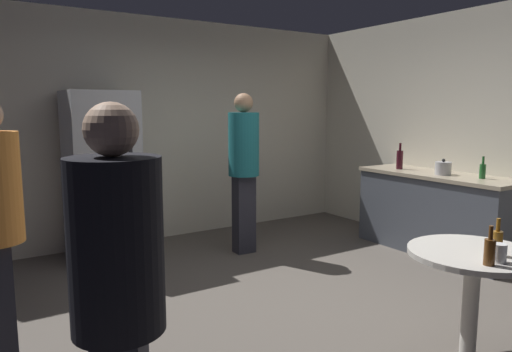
{
  "coord_description": "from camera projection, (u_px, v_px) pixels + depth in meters",
  "views": [
    {
      "loc": [
        -2.26,
        -2.95,
        1.62
      ],
      "look_at": [
        0.07,
        0.66,
        1.0
      ],
      "focal_mm": 33.32,
      "sensor_mm": 36.0,
      "label": 1
    }
  ],
  "objects": [
    {
      "name": "kitchen_counter",
      "position": [
        436.0,
        213.0,
        5.34
      ],
      "size": [
        0.64,
        1.81,
        0.9
      ],
      "color": "#4C515B",
      "rests_on": "ground_plane"
    },
    {
      "name": "kettle",
      "position": [
        443.0,
        168.0,
        5.16
      ],
      "size": [
        0.24,
        0.17,
        0.18
      ],
      "color": "#B2B2B7",
      "rests_on": "kitchen_counter"
    },
    {
      "name": "wall_back",
      "position": [
        166.0,
        130.0,
        5.89
      ],
      "size": [
        5.32,
        0.06,
        2.7
      ],
      "primitive_type": "cube",
      "color": "silver",
      "rests_on": "ground_plane"
    },
    {
      "name": "person_in_teal_shirt",
      "position": [
        244.0,
        160.0,
        5.25
      ],
      "size": [
        0.35,
        0.35,
        1.78
      ],
      "rotation": [
        0.0,
        0.0,
        -1.61
      ],
      "color": "#2D2D38",
      "rests_on": "ground_plane"
    },
    {
      "name": "ground_plane",
      "position": [
        293.0,
        313.0,
        3.9
      ],
      "size": [
        5.2,
        5.2,
        0.1
      ],
      "primitive_type": "cube",
      "color": "#5B544C"
    },
    {
      "name": "beer_bottle_amber",
      "position": [
        497.0,
        242.0,
        2.86
      ],
      "size": [
        0.06,
        0.06,
        0.23
      ],
      "color": "#8C5919",
      "rests_on": "foreground_table"
    },
    {
      "name": "beer_bottle_brown",
      "position": [
        490.0,
        251.0,
        2.69
      ],
      "size": [
        0.06,
        0.06,
        0.23
      ],
      "color": "#593314",
      "rests_on": "foreground_table"
    },
    {
      "name": "wall_side_right",
      "position": [
        489.0,
        133.0,
        5.11
      ],
      "size": [
        0.06,
        5.2,
        2.7
      ],
      "primitive_type": "cube",
      "color": "silver",
      "rests_on": "ground_plane"
    },
    {
      "name": "wine_bottle_on_counter",
      "position": [
        400.0,
        159.0,
        5.64
      ],
      "size": [
        0.08,
        0.08,
        0.31
      ],
      "color": "#3F141E",
      "rests_on": "kitchen_counter"
    },
    {
      "name": "beer_bottle_on_counter",
      "position": [
        483.0,
        171.0,
        4.87
      ],
      "size": [
        0.06,
        0.06,
        0.23
      ],
      "color": "#26662D",
      "rests_on": "kitchen_counter"
    },
    {
      "name": "foreground_table",
      "position": [
        473.0,
        267.0,
        2.98
      ],
      "size": [
        0.8,
        0.8,
        0.73
      ],
      "color": "beige",
      "rests_on": "ground_plane"
    },
    {
      "name": "person_in_black_shirt",
      "position": [
        118.0,
        291.0,
        1.73
      ],
      "size": [
        0.46,
        0.46,
        1.64
      ],
      "rotation": [
        0.0,
        0.0,
        -0.51
      ],
      "color": "#2D2D38",
      "rests_on": "ground_plane"
    },
    {
      "name": "refrigerator",
      "position": [
        102.0,
        176.0,
        5.11
      ],
      "size": [
        0.7,
        0.68,
        1.8
      ],
      "color": "silver",
      "rests_on": "ground_plane"
    },
    {
      "name": "plastic_cup_white",
      "position": [
        499.0,
        253.0,
        2.74
      ],
      "size": [
        0.08,
        0.08,
        0.11
      ],
      "primitive_type": "cylinder",
      "color": "white",
      "rests_on": "foreground_table"
    }
  ]
}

